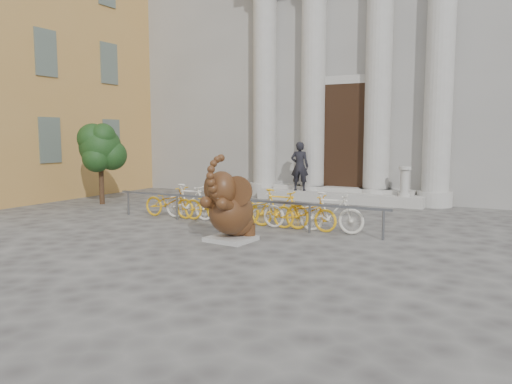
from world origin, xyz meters
The scene contains 9 objects.
ground centered at (0.00, 0.00, 0.00)m, with size 80.00×80.00×0.00m, color #474442.
classical_building centered at (0.00, 14.93, 5.98)m, with size 22.00×10.70×12.00m.
entrance_steps centered at (0.00, 9.40, 0.18)m, with size 6.00×1.20×0.36m, color #A8A59E.
ochre_building centered at (-13.00, 6.00, 6.00)m, with size 8.00×14.00×12.00m, color tan.
elephant_statue centered at (-0.04, 1.84, 0.71)m, with size 1.31×1.49×1.96m.
bike_rack centered at (-0.83, 3.83, 0.50)m, with size 8.00×0.53×1.00m.
tree centered at (-7.02, 4.94, 1.93)m, with size 1.60×1.46×2.77m.
pedestrian centered at (-1.39, 9.05, 1.25)m, with size 0.65×0.43×1.79m, color black.
balustrade_post centered at (2.34, 9.10, 0.82)m, with size 0.40×0.40×0.99m.
Camera 1 is at (5.65, -7.68, 2.40)m, focal length 35.00 mm.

